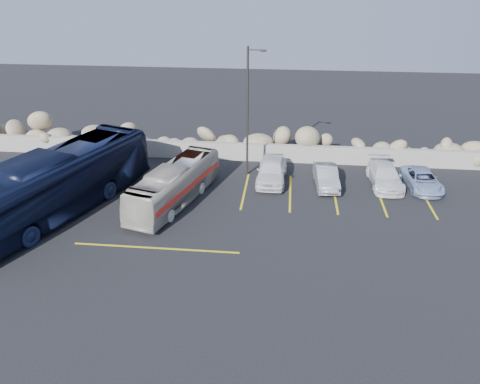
# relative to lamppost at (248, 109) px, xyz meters

# --- Properties ---
(ground) EXTENTS (90.00, 90.00, 0.00)m
(ground) POSITION_rel_lamppost_xyz_m (-2.56, -9.50, -4.30)
(ground) COLOR black
(ground) RESTS_ON ground
(seawall) EXTENTS (60.00, 0.40, 1.20)m
(seawall) POSITION_rel_lamppost_xyz_m (-2.56, 2.50, -3.70)
(seawall) COLOR gray
(seawall) RESTS_ON ground
(riprap_pile) EXTENTS (54.00, 2.80, 2.60)m
(riprap_pile) POSITION_rel_lamppost_xyz_m (-2.56, 3.70, -3.00)
(riprap_pile) COLOR #8E7D5D
(riprap_pile) RESTS_ON ground
(parking_lines) EXTENTS (18.16, 9.36, 0.01)m
(parking_lines) POSITION_rel_lamppost_xyz_m (2.09, -3.93, -4.29)
(parking_lines) COLOR gold
(parking_lines) RESTS_ON ground
(lamppost) EXTENTS (1.14, 0.18, 8.00)m
(lamppost) POSITION_rel_lamppost_xyz_m (0.00, 0.00, 0.00)
(lamppost) COLOR #2F2B29
(lamppost) RESTS_ON ground
(vintage_bus) EXTENTS (3.96, 8.19, 2.22)m
(vintage_bus) POSITION_rel_lamppost_xyz_m (-3.71, -4.42, -3.18)
(vintage_bus) COLOR #BBB9A9
(vintage_bus) RESTS_ON ground
(tour_coach) EXTENTS (6.88, 12.63, 3.45)m
(tour_coach) POSITION_rel_lamppost_xyz_m (-9.63, -6.23, -2.57)
(tour_coach) COLOR black
(tour_coach) RESTS_ON ground
(car_a) EXTENTS (1.88, 4.39, 1.48)m
(car_a) POSITION_rel_lamppost_xyz_m (1.56, -0.92, -3.56)
(car_a) COLOR silver
(car_a) RESTS_ON ground
(car_b) EXTENTS (1.52, 3.74, 1.20)m
(car_b) POSITION_rel_lamppost_xyz_m (4.88, -1.27, -3.69)
(car_b) COLOR #9D9DA1
(car_b) RESTS_ON ground
(car_c) EXTENTS (1.87, 4.33, 1.24)m
(car_c) POSITION_rel_lamppost_xyz_m (8.44, -0.78, -3.67)
(car_c) COLOR silver
(car_c) RESTS_ON ground
(car_d) EXTENTS (2.06, 3.98, 1.07)m
(car_d) POSITION_rel_lamppost_xyz_m (10.60, -1.02, -3.76)
(car_d) COLOR #8DA2C8
(car_d) RESTS_ON ground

